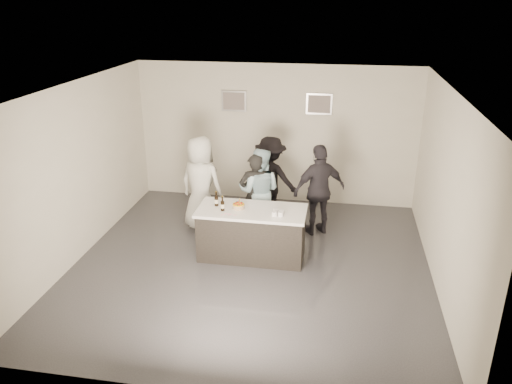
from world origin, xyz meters
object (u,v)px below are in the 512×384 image
person_main_blue (259,191)px  person_guest_left (201,184)px  person_main_black (255,195)px  bar_counter (252,233)px  person_guest_right (319,190)px  beer_bottle_b (222,204)px  cake (239,206)px  beer_bottle_a (216,199)px  person_guest_back (270,179)px

person_main_blue → person_guest_left: size_ratio=0.91×
person_main_black → bar_counter: bearing=78.1°
person_main_blue → person_guest_right: (1.12, 0.16, 0.04)m
person_main_black → person_main_blue: size_ratio=0.96×
beer_bottle_b → person_guest_right: 2.03m
person_main_blue → person_main_black: bearing=64.2°
bar_counter → person_main_black: 0.94m
bar_counter → person_guest_left: (-1.17, 0.98, 0.48)m
person_main_blue → person_guest_left: (-1.14, 0.00, 0.08)m
cake → person_main_blue: 1.00m
beer_bottle_b → bar_counter: bearing=15.6°
beer_bottle_a → person_guest_left: bearing=119.9°
beer_bottle_b → cake: bearing=29.7°
person_main_blue → person_guest_right: bearing=-169.2°
bar_counter → person_main_black: (-0.10, 0.86, 0.36)m
person_main_blue → person_guest_back: size_ratio=0.97×
beer_bottle_a → person_guest_right: 2.04m
cake → beer_bottle_a: size_ratio=0.79×
bar_counter → person_guest_left: person_guest_left is taller
beer_bottle_a → person_guest_left: person_guest_left is taller
beer_bottle_a → person_main_blue: person_main_blue is taller
beer_bottle_a → person_guest_back: 1.74m
beer_bottle_b → person_guest_right: size_ratio=0.15×
bar_counter → person_main_blue: bearing=91.9°
person_guest_right → person_main_blue: bearing=-20.7°
bar_counter → person_guest_right: person_guest_right is taller
beer_bottle_a → person_main_blue: bearing=57.3°
person_guest_back → person_main_blue: bearing=89.4°
person_guest_left → person_guest_right: size_ratio=1.05×
bar_counter → person_main_black: bearing=96.4°
person_main_black → person_guest_left: person_guest_left is taller
person_main_blue → bar_counter: bearing=94.5°
person_main_black → person_guest_left: (-1.07, 0.12, 0.12)m
beer_bottle_a → person_main_black: (0.53, 0.81, -0.22)m
person_guest_right → bar_counter: bearing=17.6°
beer_bottle_a → beer_bottle_b: size_ratio=1.00×
person_main_black → person_guest_left: bearing=-24.7°
person_main_black → person_guest_right: person_guest_right is taller
beer_bottle_a → bar_counter: bearing=-4.6°
person_guest_back → person_guest_left: bearing=36.9°
cake → person_guest_back: bearing=79.1°
bar_counter → beer_bottle_a: 0.86m
person_main_blue → person_guest_right: person_guest_right is taller
beer_bottle_a → person_guest_left: size_ratio=0.14×
beer_bottle_b → person_guest_left: 1.32m
beer_bottle_a → person_guest_right: person_guest_right is taller
beer_bottle_b → person_guest_back: (0.56, 1.77, -0.16)m
beer_bottle_a → cake: bearing=-6.2°
bar_counter → beer_bottle_b: beer_bottle_b is taller
cake → person_main_blue: size_ratio=0.12×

